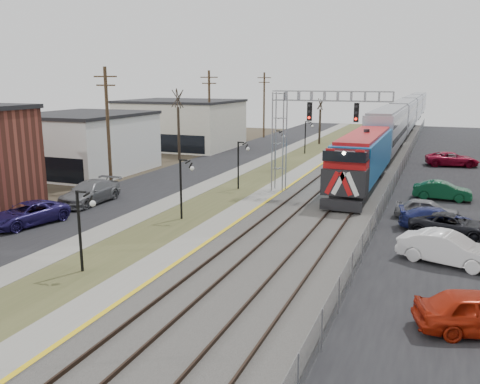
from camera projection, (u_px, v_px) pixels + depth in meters
The scene contains 24 objects.
ground at pixel (20, 380), 15.50m from camera, with size 160.00×160.00×0.00m, color #473D2D.
street_west at pixel (195, 170), 51.39m from camera, with size 7.00×120.00×0.04m, color black.
sidewalk at pixel (236, 172), 49.77m from camera, with size 2.00×120.00×0.08m, color gray.
grass_median at pixel (265, 175), 48.69m from camera, with size 4.00×120.00×0.06m, color #454A27.
platform at pixel (296, 176), 47.59m from camera, with size 2.00×120.00×0.24m, color gray.
ballast_bed at pixel (349, 180), 45.80m from camera, with size 8.00×120.00×0.20m, color #595651.
platform_edge at pixel (305, 175), 47.25m from camera, with size 0.24×120.00×0.01m, color gold.
track_near at pixel (327, 176), 46.48m from camera, with size 1.58×120.00×0.15m.
track_far at pixel (366, 179), 45.22m from camera, with size 1.58×120.00×0.15m.
train at pixel (405, 116), 84.34m from camera, with size 3.00×108.65×5.33m.
signal_gantry at pixel (301, 124), 39.24m from camera, with size 9.00×1.07×8.15m.
lampposts at pixel (183, 189), 33.09m from camera, with size 0.14×62.14×4.00m.
utility_poles at pixel (108, 128), 42.31m from camera, with size 0.28×80.28×10.00m.
fence at pixel (398, 175), 44.13m from camera, with size 0.04×120.00×1.60m, color gray.
buildings_west at pixel (42, 149), 44.36m from camera, with size 14.00×67.00×7.00m.
bare_trees at pixel (201, 139), 54.77m from camera, with size 12.30×42.30×5.95m.
car_lot_b at pixel (448, 249), 25.03m from camera, with size 1.66×4.76×1.57m, color white.
car_lot_c at pixel (451, 226), 29.57m from camera, with size 2.17×4.70×1.31m, color black.
car_lot_d at pixel (438, 220), 30.77m from camera, with size 1.85×4.54×1.32m, color navy.
car_lot_e at pixel (427, 210), 33.02m from camera, with size 1.60×3.98×1.36m, color slate.
car_lot_f at pixel (442, 191), 38.47m from camera, with size 1.47×4.22×1.39m, color #0E4929.
car_street_a at pixel (28, 214), 31.78m from camera, with size 2.35×5.10×1.42m, color #201752.
car_street_b at pixel (90, 193), 37.32m from camera, with size 2.27×5.59×1.62m, color slate.
car_lot_g at pixel (452, 159), 53.35m from camera, with size 2.45×5.30×1.47m, color maroon.
Camera 1 is at (11.38, -10.41, 9.00)m, focal length 38.00 mm.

